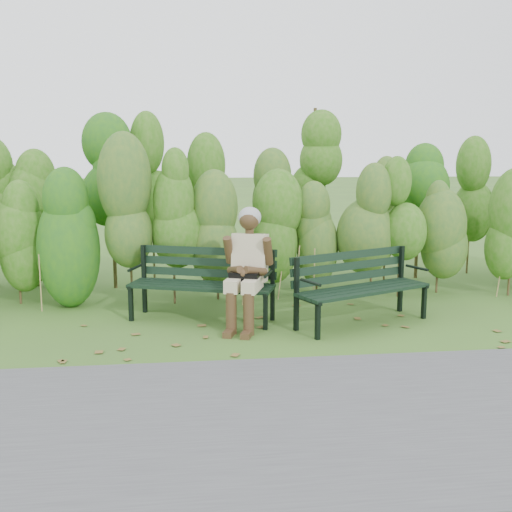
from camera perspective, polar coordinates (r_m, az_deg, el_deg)
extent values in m
plane|color=#3E5C27|center=(6.48, 0.37, -7.08)|extent=(80.00, 80.00, 0.00)
cube|color=#474749|center=(4.44, 4.02, -15.22)|extent=(60.00, 2.50, 0.01)
cylinder|color=#47381E|center=(7.85, -21.27, -1.75)|extent=(0.03, 0.03, 0.80)
ellipsoid|color=#296911|center=(7.75, -21.56, 2.89)|extent=(0.64, 0.64, 1.44)
cylinder|color=#47381E|center=(7.72, -16.87, -1.69)|extent=(0.03, 0.03, 0.80)
ellipsoid|color=#296911|center=(7.62, -17.11, 3.04)|extent=(0.64, 0.64, 1.44)
cylinder|color=#47381E|center=(7.63, -12.34, -1.61)|extent=(0.03, 0.03, 0.80)
ellipsoid|color=#296911|center=(7.53, -12.52, 3.16)|extent=(0.64, 0.64, 1.44)
cylinder|color=#47381E|center=(7.60, -7.75, -1.53)|extent=(0.03, 0.03, 0.80)
ellipsoid|color=#296911|center=(7.50, -7.86, 3.27)|extent=(0.64, 0.64, 1.44)
cylinder|color=#47381E|center=(7.61, -3.13, -1.43)|extent=(0.03, 0.03, 0.80)
ellipsoid|color=#296911|center=(7.51, -3.18, 3.36)|extent=(0.64, 0.64, 1.44)
cylinder|color=#47381E|center=(7.67, 1.43, -1.33)|extent=(0.03, 0.03, 0.80)
ellipsoid|color=#296911|center=(7.57, 1.45, 3.43)|extent=(0.64, 0.64, 1.44)
cylinder|color=#47381E|center=(7.78, 5.90, -1.22)|extent=(0.03, 0.03, 0.80)
ellipsoid|color=#296911|center=(7.68, 5.98, 3.47)|extent=(0.64, 0.64, 1.44)
cylinder|color=#47381E|center=(7.93, 10.21, -1.11)|extent=(0.03, 0.03, 0.80)
ellipsoid|color=#296911|center=(7.84, 10.36, 3.49)|extent=(0.64, 0.64, 1.44)
cylinder|color=#47381E|center=(8.13, 14.34, -0.99)|extent=(0.03, 0.03, 0.80)
ellipsoid|color=#296911|center=(8.04, 14.53, 3.49)|extent=(0.64, 0.64, 1.44)
cylinder|color=#47381E|center=(8.37, 18.25, -0.88)|extent=(0.03, 0.03, 0.80)
ellipsoid|color=#296911|center=(8.28, 18.49, 3.47)|extent=(0.64, 0.64, 1.44)
cylinder|color=#47381E|center=(8.65, 21.93, -0.77)|extent=(0.03, 0.03, 0.80)
ellipsoid|color=#296911|center=(8.56, 22.20, 3.44)|extent=(0.64, 0.64, 1.44)
cylinder|color=#47381E|center=(8.76, -19.32, 0.52)|extent=(0.04, 0.04, 1.10)
ellipsoid|color=#225A1F|center=(8.67, -19.65, 6.26)|extent=(0.70, 0.70, 1.98)
cylinder|color=#47381E|center=(8.63, -14.34, 0.63)|extent=(0.04, 0.04, 1.10)
ellipsoid|color=#225A1F|center=(8.54, -14.59, 6.47)|extent=(0.70, 0.70, 1.98)
cylinder|color=#47381E|center=(8.56, -9.24, 0.73)|extent=(0.04, 0.04, 1.10)
ellipsoid|color=#225A1F|center=(8.47, -9.40, 6.62)|extent=(0.70, 0.70, 1.98)
cylinder|color=#47381E|center=(8.56, -4.09, 0.84)|extent=(0.04, 0.04, 1.10)
ellipsoid|color=#225A1F|center=(8.47, -4.17, 6.73)|extent=(0.70, 0.70, 1.98)
cylinder|color=#47381E|center=(8.63, 1.01, 0.93)|extent=(0.04, 0.04, 1.10)
ellipsoid|color=#225A1F|center=(8.54, 1.02, 6.78)|extent=(0.70, 0.70, 1.98)
cylinder|color=#47381E|center=(8.77, 5.99, 1.02)|extent=(0.04, 0.04, 1.10)
ellipsoid|color=#225A1F|center=(8.68, 6.09, 6.77)|extent=(0.70, 0.70, 1.98)
cylinder|color=#47381E|center=(8.97, 10.78, 1.10)|extent=(0.04, 0.04, 1.10)
ellipsoid|color=#225A1F|center=(8.88, 10.96, 6.72)|extent=(0.70, 0.70, 1.98)
cylinder|color=#47381E|center=(9.23, 15.34, 1.16)|extent=(0.04, 0.04, 1.10)
ellipsoid|color=#225A1F|center=(9.14, 15.59, 6.62)|extent=(0.70, 0.70, 1.98)
cylinder|color=#47381E|center=(9.54, 19.62, 1.22)|extent=(0.04, 0.04, 1.10)
ellipsoid|color=#225A1F|center=(9.46, 19.92, 6.49)|extent=(0.70, 0.70, 1.98)
cube|color=brown|center=(6.33, -4.11, -7.49)|extent=(0.11, 0.11, 0.01)
cube|color=brown|center=(7.06, 18.94, -6.16)|extent=(0.09, 0.11, 0.01)
cube|color=brown|center=(7.41, -1.23, -4.87)|extent=(0.08, 0.10, 0.01)
cube|color=brown|center=(5.94, 8.69, -8.73)|extent=(0.10, 0.08, 0.01)
cube|color=brown|center=(8.18, 19.92, -4.07)|extent=(0.10, 0.08, 0.01)
cube|color=brown|center=(6.90, 0.75, -5.99)|extent=(0.11, 0.11, 0.01)
cube|color=brown|center=(7.09, 22.01, -6.29)|extent=(0.10, 0.11, 0.01)
cube|color=brown|center=(7.02, 5.79, -5.75)|extent=(0.08, 0.10, 0.01)
cube|color=brown|center=(6.64, 18.12, -7.13)|extent=(0.11, 0.11, 0.01)
cube|color=brown|center=(5.87, 15.50, -9.23)|extent=(0.11, 0.10, 0.01)
cube|color=brown|center=(7.25, -5.20, -5.25)|extent=(0.11, 0.11, 0.01)
cube|color=brown|center=(7.20, -1.34, -5.32)|extent=(0.10, 0.11, 0.01)
cube|color=brown|center=(7.09, 16.58, -5.97)|extent=(0.11, 0.11, 0.01)
cube|color=brown|center=(8.12, 19.94, -4.17)|extent=(0.10, 0.11, 0.01)
cube|color=brown|center=(5.87, -22.18, -9.61)|extent=(0.11, 0.10, 0.01)
cube|color=brown|center=(7.38, -10.75, -5.10)|extent=(0.11, 0.10, 0.01)
cube|color=brown|center=(6.62, 13.02, -6.93)|extent=(0.08, 0.10, 0.01)
cube|color=brown|center=(7.14, -12.63, -5.68)|extent=(0.11, 0.11, 0.01)
cube|color=brown|center=(7.62, 23.13, -5.27)|extent=(0.08, 0.09, 0.01)
cube|color=brown|center=(6.64, 8.77, -6.73)|extent=(0.11, 0.10, 0.01)
cube|color=brown|center=(6.97, 7.05, -5.89)|extent=(0.11, 0.11, 0.01)
cube|color=brown|center=(7.25, 2.97, -5.22)|extent=(0.10, 0.11, 0.01)
cube|color=brown|center=(6.62, 9.38, -6.81)|extent=(0.09, 0.10, 0.01)
cube|color=brown|center=(5.72, -5.97, -9.41)|extent=(0.11, 0.10, 0.01)
cube|color=brown|center=(6.12, -19.81, -8.68)|extent=(0.09, 0.08, 0.01)
cube|color=black|center=(6.60, -5.69, -3.16)|extent=(1.57, 0.64, 0.04)
cube|color=black|center=(6.70, -5.39, -2.95)|extent=(1.57, 0.64, 0.04)
cube|color=black|center=(6.81, -5.09, -2.74)|extent=(1.57, 0.64, 0.04)
cube|color=black|center=(6.91, -4.81, -2.55)|extent=(1.57, 0.64, 0.04)
cube|color=black|center=(6.97, -4.61, -1.61)|extent=(1.55, 0.59, 0.10)
cube|color=black|center=(6.96, -4.59, -0.56)|extent=(1.55, 0.59, 0.10)
cube|color=black|center=(6.95, -4.57, 0.48)|extent=(1.55, 0.59, 0.10)
cube|color=black|center=(6.92, -11.83, -4.45)|extent=(0.06, 0.06, 0.41)
cube|color=black|center=(7.21, -10.61, -2.16)|extent=(0.06, 0.06, 0.81)
cube|color=black|center=(7.03, -11.27, -2.64)|extent=(0.19, 0.44, 0.04)
cylinder|color=black|center=(6.95, -11.48, -1.12)|extent=(0.14, 0.33, 0.03)
cube|color=black|center=(6.44, 0.91, -5.30)|extent=(0.06, 0.06, 0.41)
cube|color=black|center=(6.76, 1.59, -2.80)|extent=(0.06, 0.06, 0.81)
cube|color=black|center=(6.57, 1.24, -3.34)|extent=(0.19, 0.44, 0.04)
cylinder|color=black|center=(6.48, 1.17, -1.72)|extent=(0.14, 0.33, 0.03)
cube|color=black|center=(6.57, 11.17, -3.44)|extent=(1.49, 0.74, 0.04)
cube|color=black|center=(6.65, 10.53, -3.26)|extent=(1.49, 0.74, 0.04)
cube|color=black|center=(6.73, 9.91, -3.08)|extent=(1.49, 0.74, 0.04)
cube|color=black|center=(6.81, 9.30, -2.91)|extent=(1.49, 0.74, 0.04)
cube|color=black|center=(6.85, 8.88, -1.99)|extent=(1.47, 0.70, 0.09)
cube|color=black|center=(6.84, 8.84, -0.96)|extent=(1.47, 0.70, 0.09)
cube|color=black|center=(6.83, 8.79, 0.08)|extent=(1.47, 0.70, 0.09)
cube|color=black|center=(6.14, 5.90, -6.15)|extent=(0.06, 0.06, 0.40)
cube|color=black|center=(6.39, 3.87, -3.66)|extent=(0.06, 0.06, 0.79)
cube|color=black|center=(6.23, 4.95, -4.18)|extent=(0.22, 0.42, 0.04)
cylinder|color=black|center=(6.15, 5.21, -2.51)|extent=(0.17, 0.31, 0.03)
cube|color=black|center=(7.13, 15.71, -4.22)|extent=(0.06, 0.06, 0.40)
cube|color=black|center=(7.34, 13.63, -2.13)|extent=(0.06, 0.06, 0.79)
cube|color=black|center=(7.21, 14.76, -2.55)|extent=(0.22, 0.42, 0.04)
cylinder|color=black|center=(7.14, 15.08, -1.09)|extent=(0.17, 0.31, 0.03)
cube|color=beige|center=(6.40, -1.98, -2.65)|extent=(0.29, 0.46, 0.14)
cube|color=beige|center=(6.36, -0.33, -2.73)|extent=(0.29, 0.46, 0.14)
cylinder|color=#452F1A|center=(6.30, -2.38, -5.45)|extent=(0.15, 0.15, 0.45)
cylinder|color=#452F1A|center=(6.26, -0.70, -5.55)|extent=(0.15, 0.15, 0.45)
cube|color=#452F1A|center=(6.28, -2.56, -7.34)|extent=(0.16, 0.23, 0.06)
cube|color=#452F1A|center=(6.23, -0.88, -7.46)|extent=(0.16, 0.23, 0.06)
cube|color=beige|center=(6.60, -0.58, -0.13)|extent=(0.44, 0.37, 0.54)
cylinder|color=#452F1A|center=(6.54, -0.62, 2.28)|extent=(0.09, 0.09, 0.10)
sphere|color=#452F1A|center=(6.51, -0.65, 3.46)|extent=(0.22, 0.22, 0.22)
ellipsoid|color=gray|center=(6.54, -0.60, 3.71)|extent=(0.25, 0.24, 0.23)
cylinder|color=#452F1A|center=(6.56, -2.62, 0.58)|extent=(0.16, 0.24, 0.32)
cylinder|color=#452F1A|center=(6.46, 1.15, 0.45)|extent=(0.16, 0.24, 0.32)
cylinder|color=#452F1A|center=(6.44, -1.98, -1.34)|extent=(0.17, 0.30, 0.14)
cylinder|color=#452F1A|center=(6.39, -0.07, -1.43)|extent=(0.28, 0.22, 0.14)
sphere|color=#452F1A|center=(6.36, -1.16, -1.68)|extent=(0.12, 0.12, 0.12)
cube|color=black|center=(6.38, -1.14, -2.31)|extent=(0.34, 0.22, 0.17)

